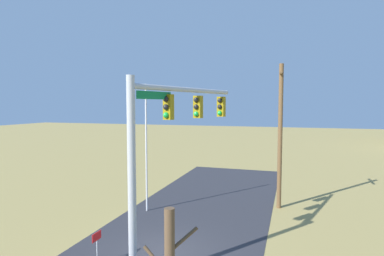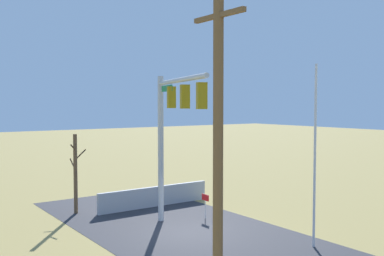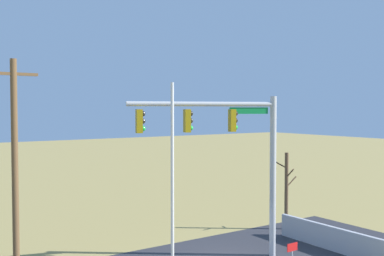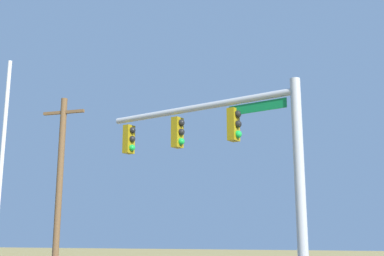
# 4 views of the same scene
# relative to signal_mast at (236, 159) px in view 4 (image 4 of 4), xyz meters

# --- Properties ---
(signal_mast) EXTENTS (6.37, 2.15, 7.10)m
(signal_mast) POSITION_rel_signal_mast_xyz_m (0.00, 0.00, 0.00)
(signal_mast) COLOR #B2B5BA
(signal_mast) RESTS_ON ground_plane
(utility_pole) EXTENTS (1.90, 0.26, 8.53)m
(utility_pole) POSITION_rel_signal_mast_xyz_m (-8.11, 3.83, -0.59)
(utility_pole) COLOR brown
(utility_pole) RESTS_ON ground_plane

